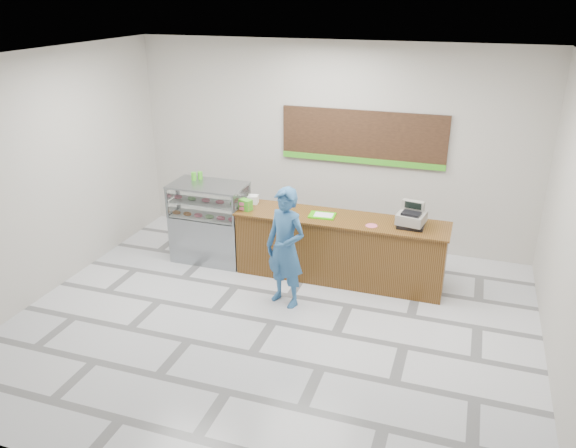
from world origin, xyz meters
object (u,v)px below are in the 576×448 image
(sales_counter, at_px, (340,248))
(customer, at_px, (286,248))
(serving_tray, at_px, (322,215))
(display_case, at_px, (210,222))
(cash_register, at_px, (412,217))

(sales_counter, height_order, customer, customer)
(sales_counter, bearing_deg, serving_tray, -176.53)
(display_case, bearing_deg, serving_tray, -0.51)
(cash_register, relative_size, serving_tray, 1.10)
(display_case, relative_size, customer, 0.76)
(serving_tray, bearing_deg, cash_register, -2.59)
(display_case, height_order, cash_register, cash_register)
(sales_counter, relative_size, cash_register, 7.19)
(serving_tray, distance_m, customer, 1.01)
(sales_counter, distance_m, cash_register, 1.23)
(serving_tray, bearing_deg, sales_counter, -0.52)
(display_case, bearing_deg, customer, -30.42)
(sales_counter, bearing_deg, display_case, -179.99)
(display_case, bearing_deg, sales_counter, 0.01)
(display_case, xyz_separation_m, serving_tray, (1.93, -0.02, 0.37))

